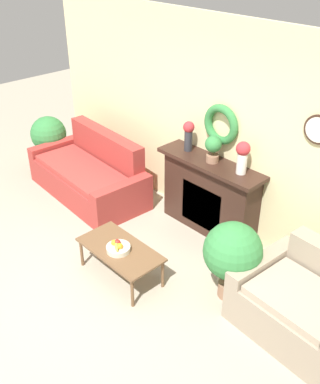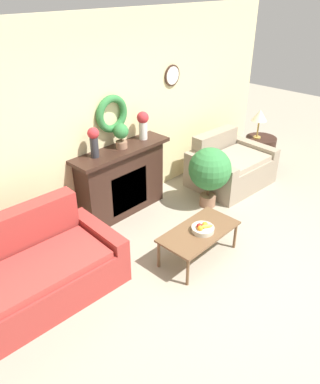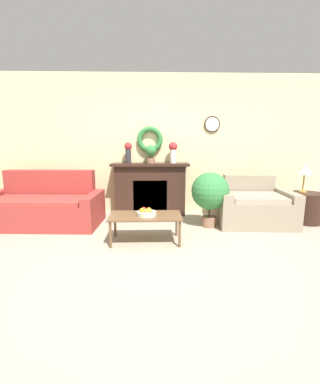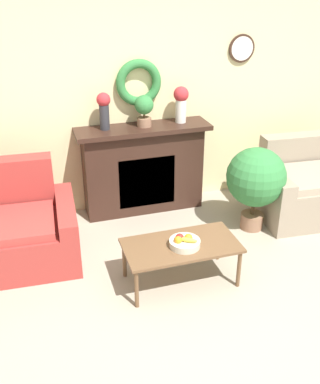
# 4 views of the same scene
# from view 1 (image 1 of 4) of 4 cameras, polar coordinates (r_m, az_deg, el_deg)

# --- Properties ---
(ground_plane) EXTENTS (16.00, 16.00, 0.00)m
(ground_plane) POSITION_cam_1_polar(r_m,az_deg,el_deg) (4.96, -11.52, -15.28)
(ground_plane) COLOR #9E937F
(wall_back) EXTENTS (6.80, 0.16, 2.70)m
(wall_back) POSITION_cam_1_polar(r_m,az_deg,el_deg) (5.56, 8.78, 7.44)
(wall_back) COLOR beige
(wall_back) RESTS_ON ground_plane
(fireplace) EXTENTS (1.48, 0.41, 1.02)m
(fireplace) POSITION_cam_1_polar(r_m,az_deg,el_deg) (5.83, 6.31, -0.46)
(fireplace) COLOR #331E16
(fireplace) RESTS_ON ground_plane
(couch_left) EXTENTS (1.99, 1.04, 0.92)m
(couch_left) POSITION_cam_1_polar(r_m,az_deg,el_deg) (6.80, -8.83, 2.19)
(couch_left) COLOR #9E332D
(couch_left) RESTS_ON ground_plane
(loveseat_right) EXTENTS (1.31, 1.06, 0.82)m
(loveseat_right) POSITION_cam_1_polar(r_m,az_deg,el_deg) (4.77, 18.04, -13.53)
(loveseat_right) COLOR gray
(loveseat_right) RESTS_ON ground_plane
(coffee_table) EXTENTS (1.01, 0.52, 0.39)m
(coffee_table) POSITION_cam_1_polar(r_m,az_deg,el_deg) (5.13, -5.08, -7.49)
(coffee_table) COLOR brown
(coffee_table) RESTS_ON ground_plane
(fruit_bowl) EXTENTS (0.27, 0.27, 0.12)m
(fruit_bowl) POSITION_cam_1_polar(r_m,az_deg,el_deg) (5.05, -5.35, -7.03)
(fruit_bowl) COLOR beige
(fruit_bowl) RESTS_ON coffee_table
(vase_on_mantel_left) EXTENTS (0.15, 0.15, 0.40)m
(vase_on_mantel_left) POSITION_cam_1_polar(r_m,az_deg,el_deg) (5.74, 3.65, 7.40)
(vase_on_mantel_left) COLOR #2D2D33
(vase_on_mantel_left) RESTS_ON fireplace
(vase_on_mantel_right) EXTENTS (0.17, 0.17, 0.40)m
(vase_on_mantel_right) POSITION_cam_1_polar(r_m,az_deg,el_deg) (5.25, 10.44, 4.62)
(vase_on_mantel_right) COLOR silver
(vase_on_mantel_right) RESTS_ON fireplace
(potted_plant_on_mantel) EXTENTS (0.21, 0.21, 0.34)m
(potted_plant_on_mantel) POSITION_cam_1_polar(r_m,az_deg,el_deg) (5.48, 6.76, 5.70)
(potted_plant_on_mantel) COLOR #8E664C
(potted_plant_on_mantel) RESTS_ON fireplace
(potted_plant_floor_by_couch) EXTENTS (0.58, 0.58, 0.87)m
(potted_plant_floor_by_couch) POSITION_cam_1_polar(r_m,az_deg,el_deg) (7.64, -13.95, 6.94)
(potted_plant_floor_by_couch) COLOR #8E664C
(potted_plant_floor_by_couch) RESTS_ON ground_plane
(potted_plant_floor_by_loveseat) EXTENTS (0.63, 0.63, 0.92)m
(potted_plant_floor_by_loveseat) POSITION_cam_1_polar(r_m,az_deg,el_deg) (4.77, 9.19, -7.61)
(potted_plant_floor_by_loveseat) COLOR #8E664C
(potted_plant_floor_by_loveseat) RESTS_ON ground_plane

